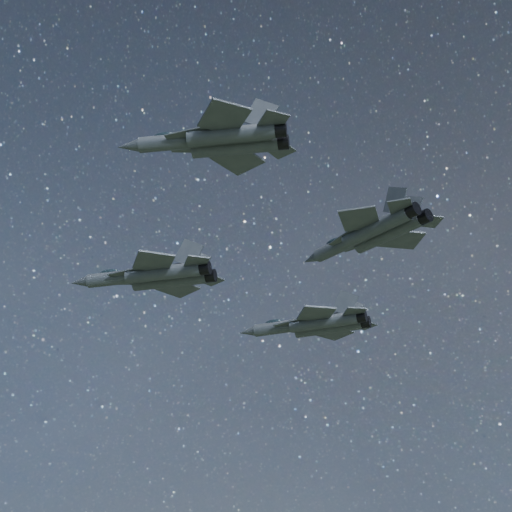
% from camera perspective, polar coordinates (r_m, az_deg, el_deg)
% --- Properties ---
extents(jet_lead, '(19.23, 13.08, 4.83)m').
position_cam_1_polar(jet_lead, '(85.38, -8.10, -1.57)').
color(jet_lead, '#33393F').
extents(jet_left, '(18.42, 12.86, 4.64)m').
position_cam_1_polar(jet_left, '(92.00, 4.75, -5.45)').
color(jet_left, '#33393F').
extents(jet_right, '(15.37, 10.26, 3.90)m').
position_cam_1_polar(jet_right, '(60.64, -2.98, 9.27)').
color(jet_right, '#33393F').
extents(jet_slot, '(15.63, 10.42, 3.97)m').
position_cam_1_polar(jet_slot, '(68.65, 9.26, 1.85)').
color(jet_slot, '#33393F').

